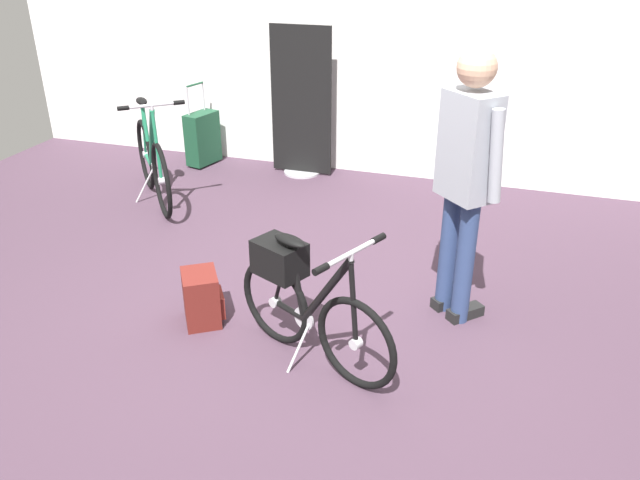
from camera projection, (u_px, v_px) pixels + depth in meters
The scene contains 8 objects.
ground_plane at pixel (297, 337), 3.82m from camera, with size 8.12×8.12×0.00m, color #473342.
back_wall at pixel (405, 14), 5.67m from camera, with size 8.12×0.10×3.03m, color white.
floor_banner_stand at pixel (301, 111), 6.08m from camera, with size 0.60×0.36×1.43m.
folding_bike_foreground at pixel (303, 298), 3.49m from camera, with size 1.05×0.61×0.80m.
display_bike_left at pixel (153, 162), 5.55m from camera, with size 0.95×1.07×0.97m.
visitor_near_wall at pixel (466, 173), 3.64m from camera, with size 0.40×0.40×1.66m.
rolling_suitcase at pixel (203, 138), 6.47m from camera, with size 0.26×0.39×0.83m.
backpack_on_floor at pixel (202, 298), 3.91m from camera, with size 0.32×0.33×0.34m.
Camera 1 is at (1.09, -2.97, 2.23)m, focal length 35.56 mm.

